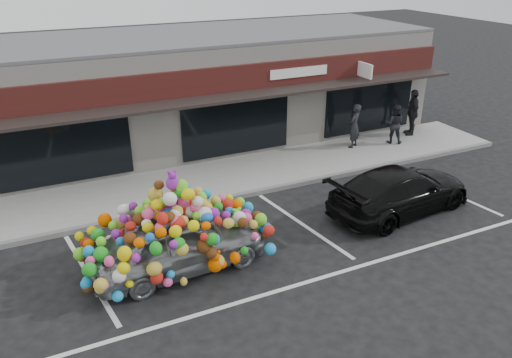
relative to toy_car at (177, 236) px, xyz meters
name	(u,v)px	position (x,y,z in m)	size (l,w,h in m)	color
ground	(214,250)	(1.08, 0.40, -0.92)	(90.00, 90.00, 0.00)	black
shop_building	(135,95)	(1.08, 8.84, 1.25)	(24.00, 7.20, 4.31)	silver
sidewalk	(171,188)	(1.08, 4.40, -0.84)	(26.00, 3.00, 0.15)	gray
kerb	(185,207)	(1.08, 2.90, -0.84)	(26.00, 0.18, 0.16)	slate
parking_stripe_left	(89,276)	(-2.12, 0.60, -0.91)	(0.12, 4.40, 0.01)	silver
parking_stripe_mid	(302,224)	(3.88, 0.60, -0.91)	(0.12, 4.40, 0.01)	silver
parking_stripe_right	(442,189)	(9.28, 0.60, -0.91)	(0.12, 4.40, 0.01)	silver
lane_line	(325,277)	(3.08, -1.90, -0.91)	(14.00, 0.12, 0.01)	silver
toy_car	(177,236)	(0.00, 0.00, 0.00)	(3.14, 4.75, 2.70)	#A3AAAE
black_sedan	(400,190)	(6.94, 0.04, -0.22)	(4.80, 1.95, 1.39)	black
pedestrian_a	(354,126)	(8.66, 4.85, 0.11)	(0.64, 0.42, 1.74)	black
pedestrian_b	(394,124)	(10.40, 4.57, 0.03)	(0.77, 0.60, 1.59)	black
pedestrian_c	(412,112)	(11.73, 5.06, 0.20)	(0.47, 1.13, 1.93)	#262328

